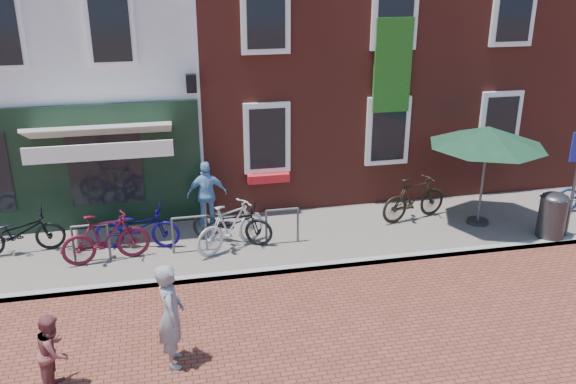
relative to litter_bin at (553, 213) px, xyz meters
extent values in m
plane|color=brown|center=(-6.46, -0.30, -0.68)|extent=(80.00, 80.00, 0.00)
cube|color=slate|center=(-5.46, 1.20, -0.63)|extent=(24.00, 3.00, 0.10)
cube|color=silver|center=(-11.46, 6.70, 3.82)|extent=(8.00, 8.00, 9.00)
cylinder|color=#38373A|center=(0.00, 0.00, -0.12)|extent=(0.61, 0.61, 0.91)
ellipsoid|color=#38373A|center=(0.00, 0.00, 0.40)|extent=(0.61, 0.61, 0.27)
cylinder|color=#4C4C4F|center=(0.38, -0.05, 0.61)|extent=(0.07, 0.07, 2.38)
cylinder|color=#4C4C4F|center=(-1.23, 1.00, -0.54)|extent=(0.50, 0.50, 0.08)
cylinder|color=#4C4C4F|center=(-1.23, 1.00, 0.54)|extent=(0.06, 0.06, 2.23)
cone|color=#173C26|center=(-1.23, 1.00, 1.65)|extent=(2.65, 2.65, 0.45)
imported|color=gray|center=(-8.45, -2.76, 0.19)|extent=(0.44, 0.64, 1.73)
imported|color=brown|center=(-10.17, -2.98, -0.06)|extent=(0.56, 0.67, 1.23)
imported|color=#71A4D3|center=(-7.46, 2.20, 0.21)|extent=(0.92, 0.38, 1.56)
imported|color=black|center=(-11.47, 1.59, -0.10)|extent=(1.89, 0.87, 0.96)
imported|color=#4F0D1A|center=(-9.66, 0.82, -0.04)|extent=(1.83, 0.77, 1.06)
imported|color=#0F0350|center=(-9.05, 1.35, -0.10)|extent=(1.91, 0.97, 0.96)
imported|color=#ACACAF|center=(-7.09, 0.86, -0.04)|extent=(1.78, 1.32, 1.06)
imported|color=black|center=(-7.02, 1.18, -0.10)|extent=(1.93, 1.34, 0.96)
imported|color=black|center=(-2.64, 1.54, -0.04)|extent=(1.84, 0.92, 1.06)
camera|label=1|loc=(-8.39, -11.06, 5.36)|focal=38.36mm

